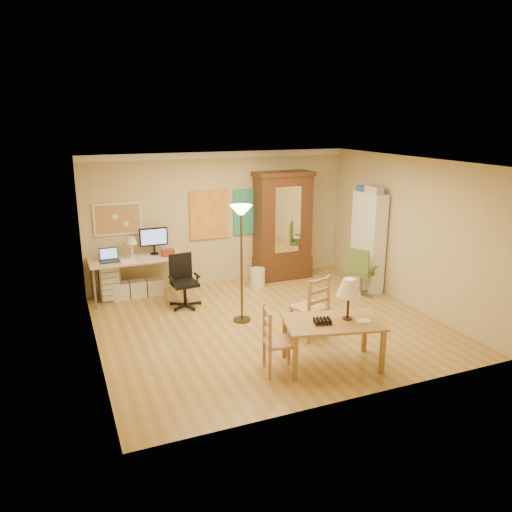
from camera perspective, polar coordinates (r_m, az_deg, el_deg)
name	(u,v)px	position (r m, az deg, el deg)	size (l,w,h in m)	color
floor	(269,324)	(8.48, 1.46, -7.79)	(5.50, 5.50, 0.00)	olive
crown_molding	(220,155)	(10.10, -4.17, 11.47)	(5.50, 0.08, 0.12)	white
corkboard	(118,219)	(9.82, -15.51, 4.11)	(0.90, 0.04, 0.62)	tan
art_panel_left	(209,215)	(10.19, -5.39, 4.72)	(0.80, 0.04, 1.00)	yellow
art_panel_right	(250,212)	(10.48, -0.67, 5.10)	(0.75, 0.04, 0.95)	teal
dining_table	(339,312)	(6.97, 9.44, -6.31)	(1.48, 1.09, 1.25)	brown
ladder_chair_back	(311,308)	(7.88, 6.30, -5.97)	(0.58, 0.57, 1.02)	#9F6F48
ladder_chair_left	(277,342)	(6.83, 2.47, -9.83)	(0.49, 0.50, 0.93)	#9F6F48
torchiere_lamp	(241,229)	(8.13, -1.70, 3.07)	(0.36, 0.36, 2.00)	#43311A
computer_desk	(139,273)	(9.81, -13.27, -1.91)	(1.74, 0.76, 1.31)	#CAB094
office_chair_black	(184,293)	(9.24, -8.19, -4.20)	(0.60, 0.60, 0.97)	black
office_chair_green	(360,282)	(9.92, 11.85, -2.98)	(0.60, 0.60, 0.96)	slate
drawer_cart	(109,280)	(9.88, -16.42, -2.65)	(0.38, 0.45, 0.75)	slate
armoire	(282,233)	(10.62, 3.03, 2.69)	(1.24, 0.59, 2.28)	#3B2210
bookshelf	(368,242)	(10.13, 12.68, 1.58)	(0.29, 0.78, 1.96)	white
wastebin	(257,278)	(10.20, 0.15, -2.49)	(0.31, 0.31, 0.39)	silver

